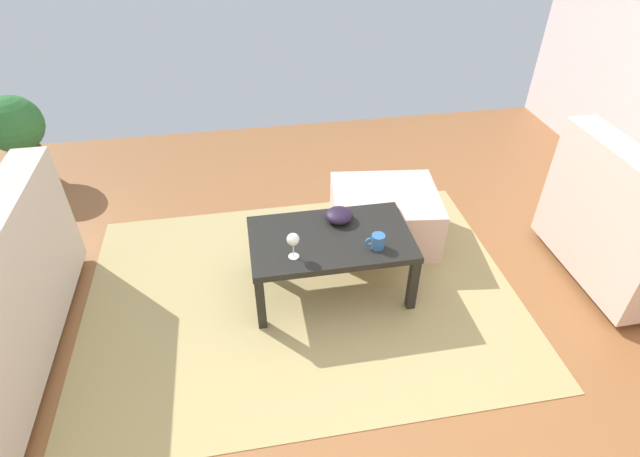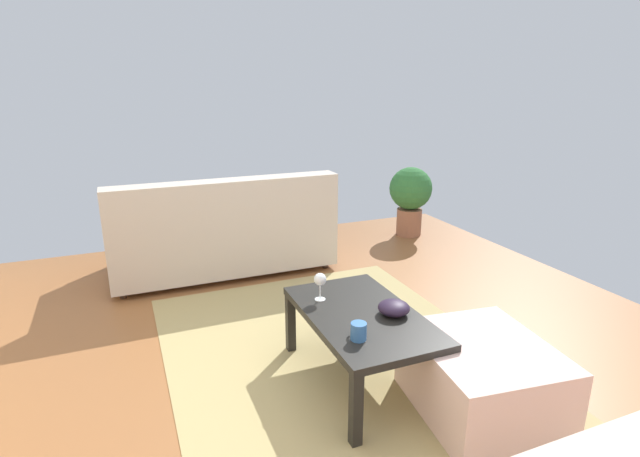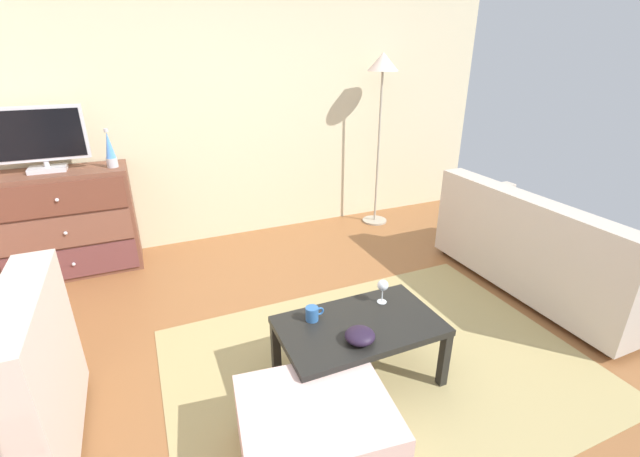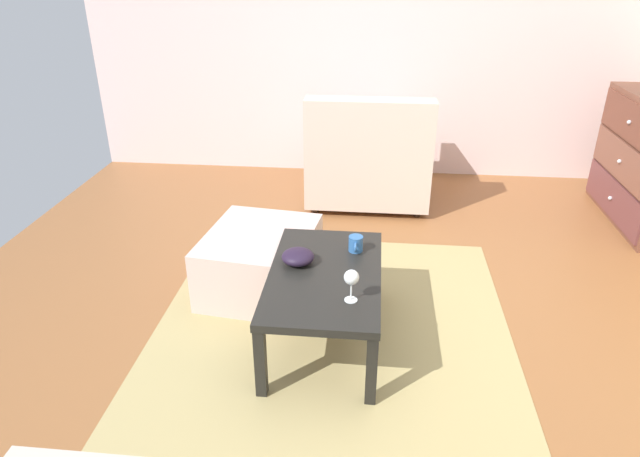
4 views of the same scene
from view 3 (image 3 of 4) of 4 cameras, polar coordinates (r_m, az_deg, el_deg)
The scene contains 13 objects.
ground_plane at distance 2.93m, azimuth 2.44°, elevation -17.14°, with size 5.68×5.11×0.05m, color brown.
wall_accent_rear at distance 4.46m, azimuth -10.86°, elevation 16.54°, with size 5.68×0.12×2.78m, color beige.
area_rug at distance 2.86m, azimuth 8.08°, elevation -17.89°, with size 2.60×1.90×0.01m, color tan.
dresser at distance 4.30m, azimuth -30.88°, elevation 0.65°, with size 1.08×0.49×0.93m.
tv at distance 4.15m, azimuth -33.70°, elevation 10.16°, with size 0.69×0.18×0.53m.
lava_lamp at distance 4.05m, azimuth -26.57°, elevation 9.45°, with size 0.09×0.09×0.33m.
coffee_table at distance 2.54m, azimuth 5.36°, elevation -13.55°, with size 0.94×0.55×0.40m.
wine_glass at distance 2.66m, azimuth 8.50°, elevation -7.71°, with size 0.07×0.07×0.16m.
mug at distance 2.51m, azimuth -1.03°, elevation -11.44°, with size 0.11×0.08×0.08m.
bowl_decorative at distance 2.36m, azimuth 5.42°, elevation -14.24°, with size 0.17×0.17×0.07m, color black.
couch_large at distance 3.93m, azimuth 28.05°, elevation -2.80°, with size 0.85×1.82×0.84m.
ottoman at distance 2.23m, azimuth -0.54°, elevation -26.06°, with size 0.70×0.60×0.37m, color beige.
standing_lamp at distance 4.65m, azimuth 8.42°, elevation 19.34°, with size 0.32×0.32×1.84m.
Camera 3 is at (-1.00, -2.00, 1.87)m, focal length 23.64 mm.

